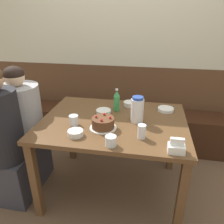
{
  "coord_description": "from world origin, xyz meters",
  "views": [
    {
      "loc": [
        0.29,
        -1.65,
        1.59
      ],
      "look_at": [
        -0.02,
        0.05,
        0.81
      ],
      "focal_mm": 35.0,
      "sensor_mm": 36.0,
      "label": 1
    }
  ],
  "objects_px": {
    "glass_shot_small": "(74,120)",
    "bench_seat": "(125,128)",
    "soju_bottle": "(117,100)",
    "water_pitcher": "(137,110)",
    "glass_tumbler_short": "(111,141)",
    "bowl_rice_small": "(130,104)",
    "bowl_soup_white": "(76,133)",
    "person_teal_shirt": "(5,143)",
    "bowl_side_dish": "(104,111)",
    "birthday_cake": "(103,123)",
    "glass_water_tall": "(142,132)",
    "napkin_holder": "(176,147)",
    "bowl_sauce_shallow": "(166,109)",
    "person_pale_blue_shirt": "(24,128)"
  },
  "relations": [
    {
      "from": "bench_seat",
      "to": "glass_shot_small",
      "type": "height_order",
      "value": "glass_shot_small"
    },
    {
      "from": "soju_bottle",
      "to": "glass_shot_small",
      "type": "xyz_separation_m",
      "value": [
        -0.3,
        -0.35,
        -0.06
      ]
    },
    {
      "from": "soju_bottle",
      "to": "napkin_holder",
      "type": "distance_m",
      "value": 0.78
    },
    {
      "from": "glass_water_tall",
      "to": "birthday_cake",
      "type": "bearing_deg",
      "value": 162.78
    },
    {
      "from": "bench_seat",
      "to": "bowl_side_dish",
      "type": "height_order",
      "value": "bowl_side_dish"
    },
    {
      "from": "soju_bottle",
      "to": "bowl_sauce_shallow",
      "type": "relative_size",
      "value": 1.43
    },
    {
      "from": "glass_shot_small",
      "to": "person_teal_shirt",
      "type": "xyz_separation_m",
      "value": [
        -0.57,
        -0.14,
        -0.2
      ]
    },
    {
      "from": "birthday_cake",
      "to": "water_pitcher",
      "type": "relative_size",
      "value": 0.97
    },
    {
      "from": "bowl_soup_white",
      "to": "glass_water_tall",
      "type": "xyz_separation_m",
      "value": [
        0.48,
        0.06,
        0.03
      ]
    },
    {
      "from": "napkin_holder",
      "to": "bowl_sauce_shallow",
      "type": "distance_m",
      "value": 0.67
    },
    {
      "from": "bowl_side_dish",
      "to": "person_pale_blue_shirt",
      "type": "height_order",
      "value": "person_pale_blue_shirt"
    },
    {
      "from": "bowl_rice_small",
      "to": "glass_shot_small",
      "type": "distance_m",
      "value": 0.63
    },
    {
      "from": "glass_tumbler_short",
      "to": "person_teal_shirt",
      "type": "distance_m",
      "value": 0.95
    },
    {
      "from": "bowl_rice_small",
      "to": "bowl_side_dish",
      "type": "xyz_separation_m",
      "value": [
        -0.22,
        -0.21,
        -0.01
      ]
    },
    {
      "from": "bowl_side_dish",
      "to": "glass_water_tall",
      "type": "bearing_deg",
      "value": -46.01
    },
    {
      "from": "glass_water_tall",
      "to": "napkin_holder",
      "type": "bearing_deg",
      "value": -31.23
    },
    {
      "from": "glass_tumbler_short",
      "to": "bowl_soup_white",
      "type": "bearing_deg",
      "value": 163.55
    },
    {
      "from": "bench_seat",
      "to": "glass_water_tall",
      "type": "distance_m",
      "value": 1.25
    },
    {
      "from": "soju_bottle",
      "to": "glass_tumbler_short",
      "type": "relative_size",
      "value": 2.67
    },
    {
      "from": "bench_seat",
      "to": "glass_tumbler_short",
      "type": "height_order",
      "value": "glass_tumbler_short"
    },
    {
      "from": "birthday_cake",
      "to": "glass_water_tall",
      "type": "distance_m",
      "value": 0.32
    },
    {
      "from": "bowl_soup_white",
      "to": "glass_shot_small",
      "type": "xyz_separation_m",
      "value": [
        -0.07,
        0.16,
        0.02
      ]
    },
    {
      "from": "birthday_cake",
      "to": "bowl_sauce_shallow",
      "type": "height_order",
      "value": "birthday_cake"
    },
    {
      "from": "birthday_cake",
      "to": "glass_tumbler_short",
      "type": "bearing_deg",
      "value": -65.62
    },
    {
      "from": "person_teal_shirt",
      "to": "bowl_side_dish",
      "type": "bearing_deg",
      "value": 28.22
    },
    {
      "from": "bench_seat",
      "to": "birthday_cake",
      "type": "height_order",
      "value": "birthday_cake"
    },
    {
      "from": "birthday_cake",
      "to": "person_teal_shirt",
      "type": "xyz_separation_m",
      "value": [
        -0.82,
        -0.12,
        -0.2
      ]
    },
    {
      "from": "soju_bottle",
      "to": "person_teal_shirt",
      "type": "bearing_deg",
      "value": -150.76
    },
    {
      "from": "person_pale_blue_shirt",
      "to": "water_pitcher",
      "type": "bearing_deg",
      "value": -0.08
    },
    {
      "from": "birthday_cake",
      "to": "bowl_rice_small",
      "type": "relative_size",
      "value": 1.72
    },
    {
      "from": "bowl_soup_white",
      "to": "glass_tumbler_short",
      "type": "height_order",
      "value": "glass_tumbler_short"
    },
    {
      "from": "napkin_holder",
      "to": "person_pale_blue_shirt",
      "type": "bearing_deg",
      "value": 163.45
    },
    {
      "from": "soju_bottle",
      "to": "bowl_rice_small",
      "type": "height_order",
      "value": "soju_bottle"
    },
    {
      "from": "napkin_holder",
      "to": "glass_water_tall",
      "type": "xyz_separation_m",
      "value": [
        -0.23,
        0.14,
        0.01
      ]
    },
    {
      "from": "birthday_cake",
      "to": "bowl_side_dish",
      "type": "xyz_separation_m",
      "value": [
        -0.06,
        0.28,
        -0.03
      ]
    },
    {
      "from": "bowl_soup_white",
      "to": "bowl_rice_small",
      "type": "bearing_deg",
      "value": 62.53
    },
    {
      "from": "water_pitcher",
      "to": "glass_tumbler_short",
      "type": "distance_m",
      "value": 0.43
    },
    {
      "from": "bench_seat",
      "to": "glass_tumbler_short",
      "type": "xyz_separation_m",
      "value": [
        0.05,
        -1.22,
        0.56
      ]
    },
    {
      "from": "soju_bottle",
      "to": "bowl_side_dish",
      "type": "xyz_separation_m",
      "value": [
        -0.11,
        -0.08,
        -0.08
      ]
    },
    {
      "from": "glass_shot_small",
      "to": "person_teal_shirt",
      "type": "bearing_deg",
      "value": -166.63
    },
    {
      "from": "bowl_rice_small",
      "to": "person_teal_shirt",
      "type": "bearing_deg",
      "value": -147.69
    },
    {
      "from": "soju_bottle",
      "to": "glass_tumbler_short",
      "type": "bearing_deg",
      "value": -84.51
    },
    {
      "from": "bowl_soup_white",
      "to": "person_teal_shirt",
      "type": "distance_m",
      "value": 0.67
    },
    {
      "from": "bowl_rice_small",
      "to": "glass_water_tall",
      "type": "height_order",
      "value": "glass_water_tall"
    },
    {
      "from": "bench_seat",
      "to": "bowl_side_dish",
      "type": "xyz_separation_m",
      "value": [
        -0.12,
        -0.7,
        0.54
      ]
    },
    {
      "from": "glass_shot_small",
      "to": "person_teal_shirt",
      "type": "distance_m",
      "value": 0.62
    },
    {
      "from": "water_pitcher",
      "to": "soju_bottle",
      "type": "height_order",
      "value": "water_pitcher"
    },
    {
      "from": "glass_shot_small",
      "to": "bench_seat",
      "type": "bearing_deg",
      "value": 72.74
    },
    {
      "from": "glass_shot_small",
      "to": "water_pitcher",
      "type": "bearing_deg",
      "value": 17.02
    },
    {
      "from": "bowl_soup_white",
      "to": "glass_water_tall",
      "type": "relative_size",
      "value": 1.11
    }
  ]
}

